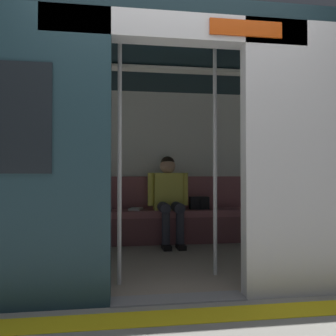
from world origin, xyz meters
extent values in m
plane|color=gray|center=(0.00, 0.00, 0.00)|extent=(60.00, 60.00, 0.00)
cube|color=yellow|center=(0.00, 0.30, 0.00)|extent=(8.00, 0.24, 0.01)
cube|color=silver|center=(-0.99, 0.02, 1.06)|extent=(0.99, 0.12, 2.11)
cube|color=black|center=(-0.99, 0.03, 1.31)|extent=(0.55, 0.02, 0.55)
cube|color=silver|center=(0.00, 0.00, 2.01)|extent=(1.99, 0.16, 0.20)
cube|color=#BF3F0C|center=(-0.50, 0.09, 2.01)|extent=(0.56, 0.02, 0.12)
cube|color=#15272E|center=(0.00, -1.19, 2.17)|extent=(6.40, 2.54, 0.12)
cube|color=gray|center=(0.00, -1.19, 0.00)|extent=(6.08, 2.38, 0.01)
cube|color=silver|center=(0.00, -2.38, 1.06)|extent=(6.08, 0.10, 2.11)
cube|color=#935156|center=(0.00, -2.32, 0.67)|extent=(3.52, 0.06, 0.45)
cube|color=white|center=(0.00, -1.19, 2.08)|extent=(4.48, 0.16, 0.03)
cube|color=gray|center=(0.00, 0.00, 0.01)|extent=(0.99, 0.19, 0.01)
cube|color=#935156|center=(0.00, -2.10, 0.40)|extent=(2.94, 0.44, 0.09)
cube|color=brown|center=(0.00, -1.90, 0.18)|extent=(2.94, 0.04, 0.35)
cube|color=#D8CC4C|center=(-0.21, -2.08, 0.69)|extent=(0.39, 0.23, 0.50)
sphere|color=tan|center=(-0.21, -2.08, 1.04)|extent=(0.21, 0.21, 0.21)
sphere|color=black|center=(-0.21, -2.09, 1.08)|extent=(0.19, 0.19, 0.19)
cylinder|color=#D8CC4C|center=(-0.45, -2.05, 0.72)|extent=(0.08, 0.08, 0.44)
cylinder|color=#D8CC4C|center=(0.02, -2.04, 0.72)|extent=(0.08, 0.08, 0.44)
cylinder|color=#2D2D38|center=(-0.31, -1.88, 0.49)|extent=(0.15, 0.40, 0.14)
cylinder|color=#2D2D38|center=(-0.13, -1.88, 0.49)|extent=(0.15, 0.40, 0.14)
cylinder|color=#2D2D38|center=(-0.31, -1.68, 0.24)|extent=(0.10, 0.10, 0.40)
cylinder|color=#2D2D38|center=(-0.13, -1.68, 0.24)|extent=(0.10, 0.10, 0.40)
cube|color=black|center=(-0.31, -1.63, 0.03)|extent=(0.11, 0.22, 0.06)
cube|color=black|center=(-0.13, -1.63, 0.03)|extent=(0.11, 0.22, 0.06)
cube|color=black|center=(-0.65, -2.08, 0.53)|extent=(0.26, 0.14, 0.17)
cube|color=black|center=(-0.65, -2.01, 0.52)|extent=(0.02, 0.01, 0.14)
cube|color=silver|center=(0.22, -2.08, 0.46)|extent=(0.21, 0.26, 0.03)
cylinder|color=silver|center=(0.44, -0.39, 1.05)|extent=(0.04, 0.04, 2.09)
cylinder|color=silver|center=(-0.44, -0.54, 1.05)|extent=(0.04, 0.04, 2.09)
camera|label=1|loc=(0.43, 2.46, 0.93)|focal=35.89mm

